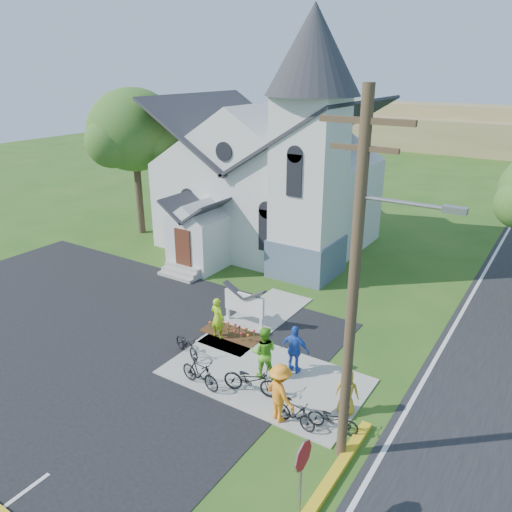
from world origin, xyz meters
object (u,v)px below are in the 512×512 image
Objects in this scene: cyclist_3 at (280,393)px; bike_3 at (295,413)px; cyclist_4 at (347,392)px; bike_4 at (333,419)px; utility_pole at (356,280)px; cyclist_0 at (218,318)px; stop_sign at (302,467)px; cyclist_2 at (295,349)px; bike_0 at (187,345)px; church_sign at (244,304)px; bike_1 at (200,373)px; bike_2 at (251,380)px; cyclist_1 at (264,352)px.

cyclist_3 reaches higher than bike_3.
bike_4 is at bearing 75.83° from cyclist_4.
utility_pole is 8.84m from cyclist_0.
stop_sign is 1.69× the size of bike_3.
bike_0 is at bearing 12.20° from cyclist_2.
bike_0 is at bearing 73.92° from bike_4.
cyclist_4 is (2.45, -1.08, -0.15)m from cyclist_2.
stop_sign is at bearing -88.51° from utility_pole.
bike_4 is at bearing 102.11° from stop_sign.
bike_0 is at bearing -99.08° from church_sign.
utility_pole reaches higher than bike_1.
cyclist_4 is at bearing 111.09° from utility_pole.
cyclist_0 reaches higher than bike_2.
stop_sign is at bearing -100.13° from bike_0.
bike_3 is (5.16, -2.97, -0.43)m from cyclist_0.
bike_1 is 1.78m from bike_2.
stop_sign is 5.39m from bike_2.
church_sign reaches higher than bike_3.
cyclist_1 reaches higher than church_sign.
bike_2 is at bearing -62.73° from bike_1.
bike_3 reaches higher than bike_4.
stop_sign reaches higher than bike_1.
bike_2 is (-3.73, 0.93, -4.84)m from utility_pole.
cyclist_4 is at bearing 169.29° from cyclist_0.
utility_pole is at bearing -86.52° from bike_1.
utility_pole is 4.95m from cyclist_4.
cyclist_1 is at bearing -35.38° from bike_1.
stop_sign is at bearing -112.09° from bike_1.
bike_3 is (4.85, -4.40, -0.54)m from church_sign.
bike_4 is at bearing -142.35° from cyclist_3.
stop_sign is at bearing 150.53° from cyclist_3.
cyclist_0 is at bearing -102.43° from church_sign.
bike_3 is 0.93× the size of bike_4.
cyclist_1 reaches higher than bike_3.
stop_sign is at bearing 142.61° from cyclist_0.
cyclist_0 is (-0.32, -1.43, -0.11)m from church_sign.
cyclist_2 reaches higher than bike_0.
cyclist_3 reaches higher than cyclist_4.
stop_sign is at bearing 85.25° from cyclist_4.
bike_2 is (3.34, -0.64, 0.09)m from bike_0.
church_sign is 9.97m from stop_sign.
cyclist_1 is 2.34m from cyclist_3.
cyclist_4 is (1.05, 1.42, 0.32)m from bike_3.
stop_sign is at bearing -141.80° from bike_3.
cyclist_0 is 1.18× the size of bike_3.
bike_3 is 0.96× the size of cyclist_4.
church_sign is at bearing 11.69° from bike_0.
bike_3 is (3.68, 0.00, -0.07)m from bike_1.
cyclist_0 is (-6.88, 3.27, -4.49)m from utility_pole.
utility_pole reaches higher than cyclist_2.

